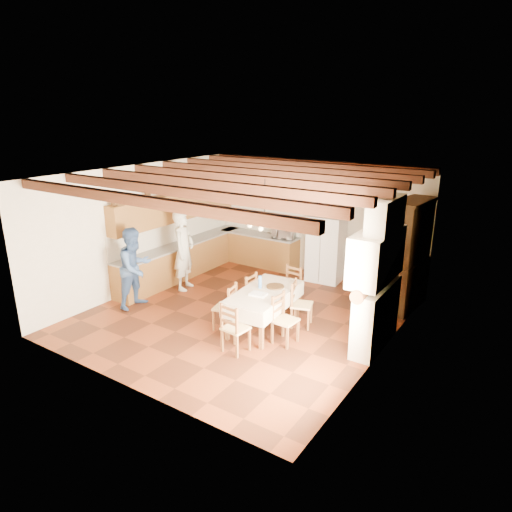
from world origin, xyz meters
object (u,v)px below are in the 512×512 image
at_px(refrigerator, 326,249).
at_px(chair_end_near, 236,327).
at_px(person_woman_red, 373,280).
at_px(microwave, 284,232).
at_px(chair_left_near, 225,306).
at_px(dining_table, 264,295).
at_px(person_man, 184,251).
at_px(chair_end_far, 289,288).
at_px(person_woman_blue, 135,268).
at_px(chair_left_far, 245,294).
at_px(hutch, 409,255).
at_px(chair_right_near, 285,320).
at_px(chair_right_far, 302,304).

xyz_separation_m(refrigerator, chair_end_near, (0.23, -4.23, -0.37)).
height_order(person_woman_red, microwave, person_woman_red).
bearing_deg(person_woman_red, chair_left_near, -62.52).
relative_size(dining_table, person_man, 0.97).
distance_m(chair_end_far, person_woman_blue, 3.40).
bearing_deg(person_woman_blue, chair_end_far, -60.85).
distance_m(refrigerator, chair_left_far, 2.94).
distance_m(hutch, chair_right_near, 3.29).
bearing_deg(chair_right_far, chair_left_near, 110.54).
bearing_deg(person_man, chair_left_near, -136.92).
relative_size(chair_right_near, microwave, 1.60).
bearing_deg(person_woman_blue, chair_left_far, -69.28).
relative_size(chair_left_far, person_woman_red, 0.55).
bearing_deg(dining_table, chair_end_near, -85.44).
relative_size(chair_right_near, person_woman_red, 0.55).
height_order(chair_right_far, chair_end_near, same).
xyz_separation_m(chair_end_far, person_woman_red, (1.67, 0.50, 0.40)).
relative_size(person_man, microwave, 3.22).
bearing_deg(hutch, chair_left_far, -133.43).
xyz_separation_m(refrigerator, microwave, (-1.31, 0.11, 0.22)).
bearing_deg(person_woman_red, microwave, -133.13).
height_order(refrigerator, person_woman_blue, person_woman_blue).
distance_m(chair_left_near, person_woman_red, 3.08).
height_order(hutch, microwave, hutch).
bearing_deg(person_woman_red, chair_end_near, -44.92).
height_order(chair_left_far, chair_end_far, same).
distance_m(chair_end_near, person_woman_blue, 3.08).
relative_size(chair_end_near, person_woman_blue, 0.53).
distance_m(dining_table, chair_right_far, 0.80).
xyz_separation_m(chair_left_near, chair_end_far, (0.59, 1.54, 0.00)).
bearing_deg(chair_end_near, refrigerator, -81.16).
xyz_separation_m(chair_end_near, person_woman_red, (1.56, 2.66, 0.40)).
relative_size(chair_left_far, chair_right_far, 1.00).
distance_m(chair_right_near, microwave, 4.20).
bearing_deg(chair_end_far, chair_end_near, -81.77).
height_order(chair_left_near, chair_end_far, same).
relative_size(chair_left_far, person_woman_blue, 0.53).
height_order(dining_table, chair_right_near, chair_right_near).
relative_size(refrigerator, hutch, 0.70).
bearing_deg(chair_right_near, chair_end_near, 146.76).
relative_size(chair_left_near, chair_right_far, 1.00).
bearing_deg(chair_right_near, hutch, -21.24).
distance_m(hutch, chair_right_far, 2.65).
xyz_separation_m(chair_left_near, microwave, (-0.83, 3.73, 0.59)).
xyz_separation_m(chair_left_near, person_woman_blue, (-2.31, -0.18, 0.42)).
bearing_deg(chair_right_near, person_woman_blue, 99.59).
bearing_deg(chair_right_far, person_woman_red, -61.78).
xyz_separation_m(dining_table, microwave, (-1.45, 3.25, 0.36)).
distance_m(chair_end_near, chair_end_far, 2.16).
bearing_deg(chair_end_far, chair_right_near, -57.89).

